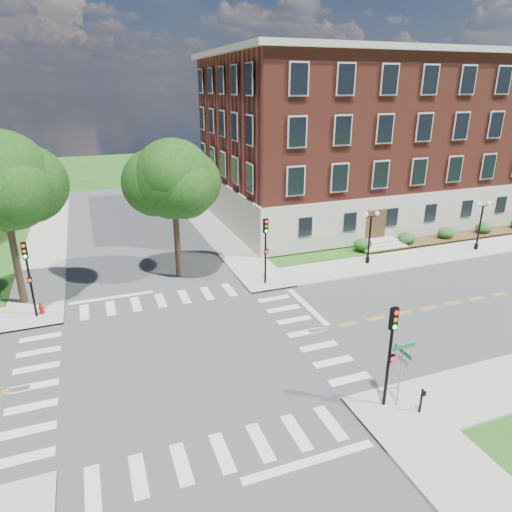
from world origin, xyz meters
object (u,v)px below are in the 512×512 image
object	(u,v)px
street_sign_pole	(402,363)
fire_hydrant	(41,309)
traffic_signal_ne	(266,243)
twin_lamp_east	(480,223)
twin_lamp_west	(370,234)
traffic_signal_se	(391,345)
traffic_signal_nw	(28,270)
push_button_post	(422,399)

from	to	relation	value
street_sign_pole	fire_hydrant	distance (m)	21.54
traffic_signal_ne	twin_lamp_east	bearing A→B (deg)	1.04
twin_lamp_west	twin_lamp_east	distance (m)	10.71
street_sign_pole	traffic_signal_se	bearing A→B (deg)	153.49
traffic_signal_nw	twin_lamp_west	xyz separation A→B (m)	(24.22, 0.57, -0.66)
street_sign_pole	push_button_post	bearing A→B (deg)	-49.10
push_button_post	street_sign_pole	bearing A→B (deg)	130.90
traffic_signal_nw	traffic_signal_ne	bearing A→B (deg)	-1.09
street_sign_pole	fire_hydrant	size ratio (longest dim) A/B	4.13
traffic_signal_nw	street_sign_pole	distance (m)	21.50
traffic_signal_nw	twin_lamp_east	xyz separation A→B (m)	(34.92, 0.08, -0.66)
traffic_signal_ne	twin_lamp_east	xyz separation A→B (m)	(19.86, 0.36, -0.66)
traffic_signal_nw	push_button_post	distance (m)	22.60
traffic_signal_se	fire_hydrant	xyz separation A→B (m)	(-14.82, 14.79, -2.72)
traffic_signal_se	push_button_post	bearing A→B (deg)	-41.11
street_sign_pole	fire_hydrant	bearing A→B (deg)	135.53
traffic_signal_ne	traffic_signal_nw	size ratio (longest dim) A/B	1.00
push_button_post	fire_hydrant	distance (m)	22.46
traffic_signal_se	traffic_signal_ne	world-z (taller)	same
traffic_signal_se	fire_hydrant	world-z (taller)	traffic_signal_se
twin_lamp_east	traffic_signal_se	bearing A→B (deg)	-143.60
traffic_signal_nw	twin_lamp_west	distance (m)	24.23
traffic_signal_ne	traffic_signal_nw	distance (m)	15.07
traffic_signal_nw	push_button_post	size ratio (longest dim) A/B	4.00
traffic_signal_nw	fire_hydrant	bearing A→B (deg)	42.05
twin_lamp_east	street_sign_pole	xyz separation A→B (m)	(-19.33, -14.86, -0.21)
traffic_signal_se	street_sign_pole	bearing A→B (deg)	-26.51
twin_lamp_east	street_sign_pole	world-z (taller)	twin_lamp_east
push_button_post	twin_lamp_west	bearing A→B (deg)	63.67
street_sign_pole	push_button_post	distance (m)	1.81
twin_lamp_west	traffic_signal_ne	bearing A→B (deg)	-174.62
street_sign_pole	twin_lamp_east	bearing A→B (deg)	37.55
traffic_signal_ne	twin_lamp_west	bearing A→B (deg)	5.38
traffic_signal_ne	fire_hydrant	distance (m)	15.04
twin_lamp_west	push_button_post	world-z (taller)	twin_lamp_west
traffic_signal_nw	traffic_signal_se	bearing A→B (deg)	-43.91
twin_lamp_east	traffic_signal_nw	bearing A→B (deg)	-179.88
fire_hydrant	traffic_signal_se	bearing A→B (deg)	-44.94
traffic_signal_ne	twin_lamp_east	size ratio (longest dim) A/B	1.13
traffic_signal_nw	twin_lamp_east	bearing A→B (deg)	0.12
traffic_signal_se	twin_lamp_east	bearing A→B (deg)	36.40
traffic_signal_se	traffic_signal_ne	bearing A→B (deg)	90.15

